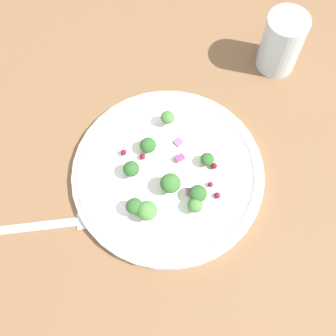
{
  "coord_description": "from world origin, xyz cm",
  "views": [
    {
      "loc": [
        20.28,
        14.51,
        61.0
      ],
      "look_at": [
        -2.17,
        1.93,
        2.7
      ],
      "focal_mm": 47.85,
      "sensor_mm": 36.0,
      "label": 1
    }
  ],
  "objects_px": {
    "water_glass": "(282,43)",
    "broccoli_floret_1": "(207,159)",
    "plate": "(168,173)",
    "broccoli_floret_2": "(147,211)",
    "fork": "(45,225)",
    "broccoli_floret_0": "(148,145)"
  },
  "relations": [
    {
      "from": "water_glass",
      "to": "broccoli_floret_1",
      "type": "bearing_deg",
      "value": -3.22
    },
    {
      "from": "plate",
      "to": "broccoli_floret_2",
      "type": "height_order",
      "value": "broccoli_floret_2"
    },
    {
      "from": "fork",
      "to": "water_glass",
      "type": "relative_size",
      "value": 1.58
    },
    {
      "from": "plate",
      "to": "broccoli_floret_0",
      "type": "bearing_deg",
      "value": -111.18
    },
    {
      "from": "broccoli_floret_1",
      "to": "broccoli_floret_2",
      "type": "relative_size",
      "value": 0.71
    },
    {
      "from": "broccoli_floret_1",
      "to": "water_glass",
      "type": "height_order",
      "value": "water_glass"
    },
    {
      "from": "broccoli_floret_1",
      "to": "fork",
      "type": "relative_size",
      "value": 0.13
    },
    {
      "from": "broccoli_floret_2",
      "to": "plate",
      "type": "bearing_deg",
      "value": -174.22
    },
    {
      "from": "broccoli_floret_0",
      "to": "water_glass",
      "type": "relative_size",
      "value": 0.24
    },
    {
      "from": "broccoli_floret_1",
      "to": "broccoli_floret_0",
      "type": "bearing_deg",
      "value": -74.92
    },
    {
      "from": "plate",
      "to": "water_glass",
      "type": "height_order",
      "value": "water_glass"
    },
    {
      "from": "plate",
      "to": "broccoli_floret_1",
      "type": "height_order",
      "value": "broccoli_floret_1"
    },
    {
      "from": "broccoli_floret_0",
      "to": "water_glass",
      "type": "bearing_deg",
      "value": 158.37
    },
    {
      "from": "plate",
      "to": "broccoli_floret_0",
      "type": "distance_m",
      "value": 0.05
    },
    {
      "from": "plate",
      "to": "fork",
      "type": "relative_size",
      "value": 1.75
    },
    {
      "from": "broccoli_floret_0",
      "to": "fork",
      "type": "xyz_separation_m",
      "value": [
        0.17,
        -0.07,
        -0.03
      ]
    },
    {
      "from": "broccoli_floret_1",
      "to": "broccoli_floret_2",
      "type": "xyz_separation_m",
      "value": [
        0.11,
        -0.04,
        0.0
      ]
    },
    {
      "from": "fork",
      "to": "water_glass",
      "type": "xyz_separation_m",
      "value": [
        -0.42,
        0.17,
        0.05
      ]
    },
    {
      "from": "broccoli_floret_2",
      "to": "fork",
      "type": "height_order",
      "value": "broccoli_floret_2"
    },
    {
      "from": "plate",
      "to": "fork",
      "type": "xyz_separation_m",
      "value": [
        0.15,
        -0.11,
        -0.01
      ]
    },
    {
      "from": "plate",
      "to": "broccoli_floret_1",
      "type": "distance_m",
      "value": 0.06
    },
    {
      "from": "broccoli_floret_0",
      "to": "broccoli_floret_2",
      "type": "distance_m",
      "value": 0.1
    }
  ]
}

